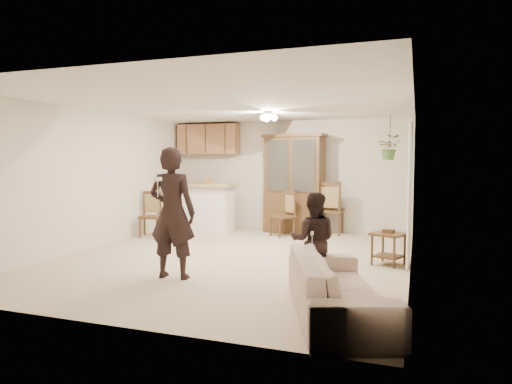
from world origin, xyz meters
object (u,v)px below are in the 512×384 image
(adult, at_px, (172,212))
(chair_bar, at_px, (150,224))
(china_hutch, at_px, (294,184))
(chair_hutch_right, at_px, (331,219))
(child, at_px, (313,235))
(side_table, at_px, (388,248))
(chair_hutch_left, at_px, (282,224))
(sofa, at_px, (337,280))

(adult, xyz_separation_m, chair_bar, (-2.13, 2.78, -0.63))
(china_hutch, xyz_separation_m, chair_hutch_right, (0.82, 0.06, -0.75))
(china_hutch, bearing_deg, chair_hutch_right, 9.75)
(child, xyz_separation_m, side_table, (0.81, 1.64, -0.42))
(child, relative_size, chair_hutch_left, 1.41)
(side_table, height_order, chair_hutch_left, chair_hutch_left)
(adult, bearing_deg, chair_bar, -57.38)
(child, relative_size, chair_hutch_right, 1.17)
(chair_bar, height_order, chair_hutch_left, chair_hutch_left)
(chair_hutch_right, bearing_deg, child, 97.58)
(sofa, bearing_deg, chair_bar, 31.73)
(chair_bar, xyz_separation_m, chair_hutch_right, (3.50, 1.63, 0.06))
(side_table, distance_m, chair_hutch_right, 2.95)
(side_table, xyz_separation_m, chair_hutch_left, (-2.27, 1.98, 0.01))
(adult, relative_size, side_table, 3.05)
(sofa, bearing_deg, side_table, -28.23)
(child, height_order, chair_bar, child)
(sofa, relative_size, china_hutch, 0.86)
(chair_bar, relative_size, chair_hutch_left, 0.99)
(sofa, bearing_deg, child, 6.30)
(child, distance_m, china_hutch, 4.43)
(adult, relative_size, child, 1.33)
(chair_bar, distance_m, chair_hutch_left, 2.76)
(child, distance_m, chair_hutch_right, 4.31)
(adult, relative_size, chair_hutch_right, 1.56)
(china_hutch, bearing_deg, chair_hutch_left, -94.52)
(sofa, relative_size, side_table, 3.17)
(adult, distance_m, chair_hutch_left, 3.84)
(chair_hutch_left, bearing_deg, adult, -56.41)
(child, bearing_deg, side_table, -126.02)
(child, height_order, chair_hutch_left, child)
(adult, relative_size, chair_bar, 1.89)
(sofa, relative_size, child, 1.39)
(sofa, height_order, child, child)
(sofa, height_order, chair_bar, chair_bar)
(side_table, bearing_deg, adult, -146.76)
(side_table, height_order, chair_hutch_right, chair_hutch_right)
(side_table, bearing_deg, china_hutch, 130.15)
(child, relative_size, china_hutch, 0.62)
(sofa, distance_m, child, 1.05)
(child, distance_m, side_table, 1.88)
(sofa, height_order, chair_hutch_right, chair_hutch_right)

